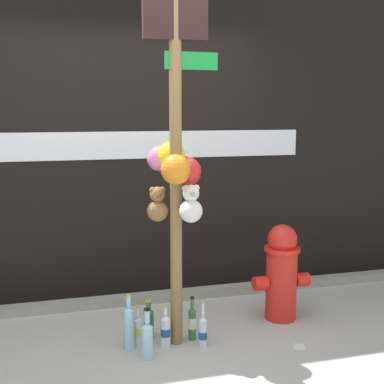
{
  "coord_description": "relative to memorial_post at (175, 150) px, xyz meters",
  "views": [
    {
      "loc": [
        -0.61,
        -3.16,
        1.7
      ],
      "look_at": [
        0.35,
        0.34,
        1.13
      ],
      "focal_mm": 48.08,
      "sensor_mm": 36.0,
      "label": 1
    }
  ],
  "objects": [
    {
      "name": "bottle_6",
      "position": [
        -0.1,
        -0.07,
        -1.31
      ],
      "size": [
        0.07,
        0.07,
        0.31
      ],
      "color": "silver",
      "rests_on": "ground_plane"
    },
    {
      "name": "bottle_5",
      "position": [
        -0.28,
        0.02,
        -1.32
      ],
      "size": [
        0.06,
        0.06,
        0.3
      ],
      "color": "silver",
      "rests_on": "ground_plane"
    },
    {
      "name": "bottle_2",
      "position": [
        -0.36,
        -0.03,
        -1.26
      ],
      "size": [
        0.07,
        0.07,
        0.41
      ],
      "color": "#93CCE0",
      "rests_on": "ground_plane"
    },
    {
      "name": "fire_hydrant",
      "position": [
        0.93,
        0.19,
        -1.03
      ],
      "size": [
        0.48,
        0.29,
        0.79
      ],
      "color": "red",
      "rests_on": "ground_plane"
    },
    {
      "name": "bottle_4",
      "position": [
        -0.26,
        -0.21,
        -1.28
      ],
      "size": [
        0.08,
        0.08,
        0.36
      ],
      "color": "#93CCE0",
      "rests_on": "ground_plane"
    },
    {
      "name": "bottle_0",
      "position": [
        -0.19,
        0.12,
        -1.3
      ],
      "size": [
        0.08,
        0.08,
        0.3
      ],
      "color": "#337038",
      "rests_on": "ground_plane"
    },
    {
      "name": "curb_strip",
      "position": [
        -0.23,
        0.84,
        -1.39
      ],
      "size": [
        8.0,
        0.12,
        0.08
      ],
      "primitive_type": "cube",
      "color": "gray",
      "rests_on": "ground_plane"
    },
    {
      "name": "building_wall",
      "position": [
        -0.23,
        1.2,
        0.07
      ],
      "size": [
        10.0,
        0.21,
        3.01
      ],
      "color": "black",
      "rests_on": "ground_plane"
    },
    {
      "name": "litter_0",
      "position": [
        0.84,
        -0.33,
        -1.43
      ],
      "size": [
        0.11,
        0.12,
        0.01
      ],
      "primitive_type": "cube",
      "rotation": [
        0.0,
        0.0,
        1.27
      ],
      "color": "silver",
      "rests_on": "ground_plane"
    },
    {
      "name": "bottle_1",
      "position": [
        0.17,
        -0.13,
        -1.32
      ],
      "size": [
        0.06,
        0.06,
        0.34
      ],
      "color": "silver",
      "rests_on": "ground_plane"
    },
    {
      "name": "ground_plane",
      "position": [
        -0.23,
        -0.36,
        -1.43
      ],
      "size": [
        14.0,
        14.0,
        0.0
      ],
      "primitive_type": "plane",
      "color": "#ADA899"
    },
    {
      "name": "memorial_post",
      "position": [
        0.0,
        0.0,
        0.0
      ],
      "size": [
        0.53,
        0.53,
        2.53
      ],
      "color": "olive",
      "rests_on": "ground_plane"
    },
    {
      "name": "bottle_3",
      "position": [
        0.12,
        0.0,
        -1.3
      ],
      "size": [
        0.06,
        0.06,
        0.33
      ],
      "color": "#337038",
      "rests_on": "ground_plane"
    }
  ]
}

